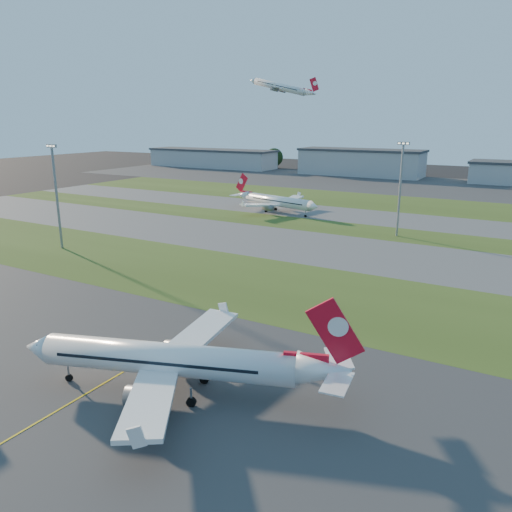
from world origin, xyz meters
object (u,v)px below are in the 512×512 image
Objects in this scene: airliner_parked at (171,360)px; airliner_taxiing at (277,201)px; light_mast_centre at (401,183)px; light_mast_west at (56,190)px.

airliner_parked is 1.04× the size of airliner_taxiing.
airliner_parked is 1.41× the size of light_mast_centre.
airliner_parked is at bearing -30.48° from light_mast_west.
airliner_parked is 121.03m from airliner_taxiing.
light_mast_centre is at bearing 38.66° from light_mast_west.
airliner_parked reaches higher than airliner_taxiing.
airliner_taxiing is 1.35× the size of light_mast_west.
airliner_parked is at bearing 126.29° from airliner_taxiing.
light_mast_centre is (70.00, 56.00, 0.00)m from light_mast_west.
airliner_taxiing is at bearing 160.77° from light_mast_centre.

